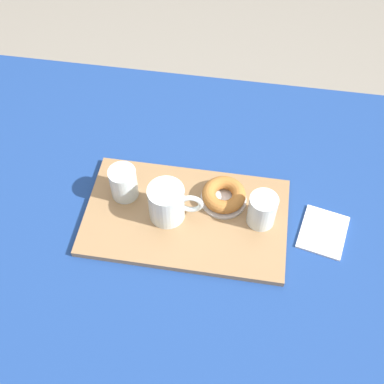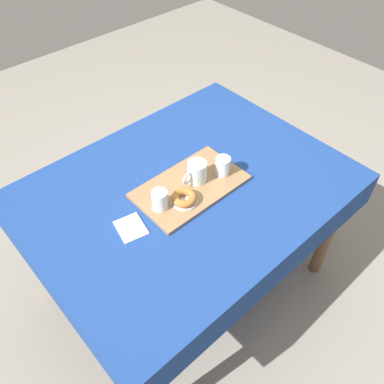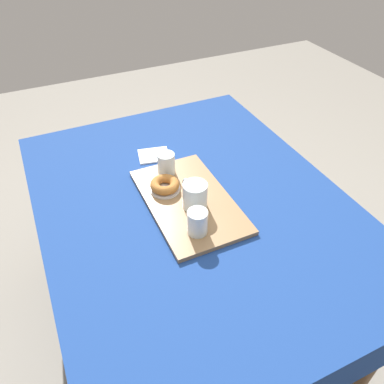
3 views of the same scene
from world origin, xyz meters
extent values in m
plane|color=gray|center=(0.00, 0.00, 0.00)|extent=(6.00, 6.00, 0.00)
cube|color=navy|center=(0.00, 0.00, 0.74)|extent=(1.38, 1.06, 0.04)
cube|color=navy|center=(0.00, -0.53, 0.65)|extent=(1.38, 0.01, 0.14)
cube|color=navy|center=(0.00, 0.53, 0.65)|extent=(1.38, 0.01, 0.14)
cube|color=navy|center=(-0.69, 0.00, 0.65)|extent=(0.01, 1.06, 0.14)
cube|color=navy|center=(0.69, 0.00, 0.65)|extent=(0.01, 1.06, 0.14)
cylinder|color=brown|center=(0.60, -0.44, 0.36)|extent=(0.06, 0.06, 0.72)
cylinder|color=brown|center=(-0.60, 0.44, 0.36)|extent=(0.06, 0.06, 0.72)
cylinder|color=brown|center=(0.60, 0.44, 0.36)|extent=(0.06, 0.06, 0.72)
cube|color=olive|center=(0.00, -0.02, 0.77)|extent=(0.48, 0.28, 0.02)
cylinder|color=silver|center=(0.04, -0.01, 0.83)|extent=(0.08, 0.08, 0.10)
cylinder|color=#84380F|center=(0.04, -0.01, 0.82)|extent=(0.07, 0.07, 0.07)
torus|color=silver|center=(-0.01, -0.02, 0.83)|extent=(0.06, 0.02, 0.06)
cylinder|color=silver|center=(0.16, -0.06, 0.82)|extent=(0.07, 0.07, 0.09)
cylinder|color=silver|center=(0.16, -0.06, 0.81)|extent=(0.06, 0.06, 0.06)
cylinder|color=silver|center=(-0.18, -0.03, 0.82)|extent=(0.07, 0.07, 0.09)
cylinder|color=silver|center=(-0.18, -0.03, 0.81)|extent=(0.06, 0.06, 0.05)
cylinder|color=silver|center=(-0.08, -0.07, 0.78)|extent=(0.11, 0.11, 0.01)
torus|color=#A3662D|center=(-0.08, -0.07, 0.80)|extent=(0.11, 0.11, 0.03)
cube|color=white|center=(-0.33, -0.03, 0.77)|extent=(0.13, 0.14, 0.01)
camera|label=1|loc=(-0.11, 0.60, 1.75)|focal=45.49mm
camera|label=2|loc=(-0.81, -0.93, 2.00)|focal=37.29mm
camera|label=3|loc=(0.92, -0.43, 1.67)|focal=35.52mm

